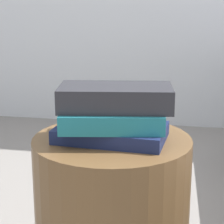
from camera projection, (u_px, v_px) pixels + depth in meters
book_navy at (110, 132)px, 1.16m from camera, size 0.30×0.20×0.04m
book_teal at (114, 116)px, 1.16m from camera, size 0.30×0.25×0.05m
book_charcoal at (115, 97)px, 1.13m from camera, size 0.31×0.19×0.06m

